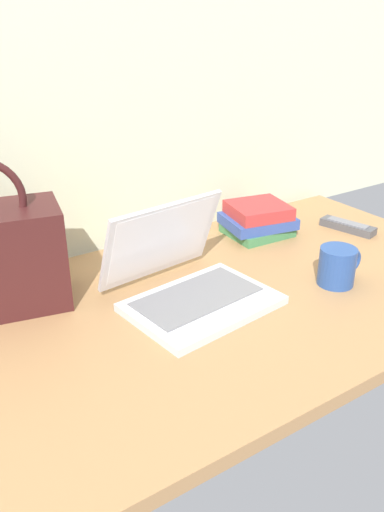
% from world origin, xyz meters
% --- Properties ---
extents(desk, '(1.60, 0.76, 0.03)m').
position_xyz_m(desk, '(0.00, 0.00, 0.01)').
color(desk, '#A87A4C').
rests_on(desk, ground).
extents(laptop, '(0.34, 0.33, 0.21)m').
position_xyz_m(laptop, '(0.02, 0.03, 0.07)').
color(laptop, silver).
rests_on(laptop, desk).
extents(coffee_mug, '(0.12, 0.09, 0.09)m').
position_xyz_m(coffee_mug, '(0.36, -0.10, 0.08)').
color(coffee_mug, '#26478C').
rests_on(coffee_mug, desk).
extents(remote_control_near, '(0.08, 0.17, 0.02)m').
position_xyz_m(remote_control_near, '(0.63, 0.11, 0.04)').
color(remote_control_near, '#4C4C51').
rests_on(remote_control_near, desk).
extents(book_stack, '(0.21, 0.18, 0.09)m').
position_xyz_m(book_stack, '(0.39, 0.23, 0.07)').
color(book_stack, '#3F7F4C').
rests_on(book_stack, desk).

